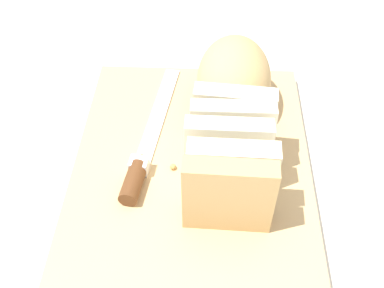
% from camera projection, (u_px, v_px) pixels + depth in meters
% --- Properties ---
extents(ground_plane, '(3.00, 3.00, 0.00)m').
position_uv_depth(ground_plane, '(192.00, 170.00, 0.65)').
color(ground_plane, silver).
extents(cutting_board, '(0.40, 0.32, 0.02)m').
position_uv_depth(cutting_board, '(192.00, 165.00, 0.64)').
color(cutting_board, tan).
rests_on(cutting_board, ground_plane).
extents(bread_loaf, '(0.30, 0.11, 0.11)m').
position_uv_depth(bread_loaf, '(232.00, 109.00, 0.62)').
color(bread_loaf, tan).
rests_on(bread_loaf, cutting_board).
extents(bread_knife, '(0.27, 0.05, 0.02)m').
position_uv_depth(bread_knife, '(141.00, 161.00, 0.62)').
color(bread_knife, silver).
rests_on(bread_knife, cutting_board).
extents(crumb_near_knife, '(0.01, 0.01, 0.01)m').
position_uv_depth(crumb_near_knife, '(173.00, 167.00, 0.62)').
color(crumb_near_knife, tan).
rests_on(crumb_near_knife, cutting_board).
extents(crumb_near_loaf, '(0.00, 0.00, 0.00)m').
position_uv_depth(crumb_near_loaf, '(184.00, 182.00, 0.60)').
color(crumb_near_loaf, tan).
rests_on(crumb_near_loaf, cutting_board).
extents(crumb_stray_left, '(0.01, 0.01, 0.01)m').
position_uv_depth(crumb_stray_left, '(141.00, 157.00, 0.63)').
color(crumb_stray_left, tan).
rests_on(crumb_stray_left, cutting_board).
extents(crumb_stray_right, '(0.01, 0.01, 0.01)m').
position_uv_depth(crumb_stray_right, '(205.00, 161.00, 0.62)').
color(crumb_stray_right, tan).
rests_on(crumb_stray_right, cutting_board).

